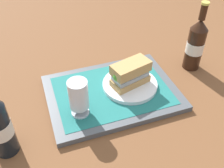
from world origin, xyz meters
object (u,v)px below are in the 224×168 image
at_px(sandwich, 130,74).
at_px(second_bottle, 196,44).
at_px(plate, 130,85).
at_px(beer_glass, 79,97).

height_order(sandwich, second_bottle, second_bottle).
bearing_deg(plate, sandwich, 15.12).
bearing_deg(plate, second_bottle, -169.27).
bearing_deg(second_bottle, beer_glass, 14.05).
xyz_separation_m(sandwich, second_bottle, (-0.28, -0.05, 0.03)).
distance_m(sandwich, beer_glass, 0.20).
relative_size(plate, second_bottle, 0.71).
xyz_separation_m(plate, second_bottle, (-0.28, -0.05, 0.08)).
relative_size(plate, sandwich, 1.34).
height_order(plate, sandwich, sandwich).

